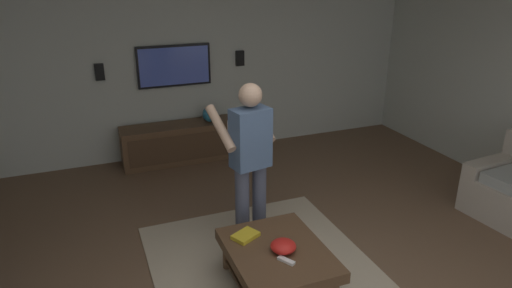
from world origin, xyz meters
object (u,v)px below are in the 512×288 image
(book, at_px, (246,236))
(vase_round, at_px, (210,114))
(person_standing, at_px, (250,155))
(bowl, at_px, (283,246))
(tv, at_px, (174,66))
(media_console, at_px, (183,142))
(coffee_table, at_px, (277,259))
(wall_speaker_right, at_px, (100,72))
(remote_white, at_px, (286,261))
(wall_speaker_left, at_px, (240,58))

(book, xyz_separation_m, vase_round, (2.78, -0.49, 0.24))
(person_standing, height_order, bowl, person_standing)
(tv, bearing_deg, media_console, -0.00)
(person_standing, relative_size, vase_round, 7.45)
(media_console, bearing_deg, vase_round, 85.51)
(coffee_table, distance_m, wall_speaker_right, 3.66)
(bowl, bearing_deg, tv, 2.51)
(coffee_table, height_order, tv, tv)
(coffee_table, height_order, wall_speaker_right, wall_speaker_right)
(person_standing, bearing_deg, remote_white, 164.83)
(tv, xyz_separation_m, wall_speaker_right, (0.01, 0.99, -0.01))
(wall_speaker_right, bearing_deg, wall_speaker_left, -90.00)
(coffee_table, distance_m, wall_speaker_left, 3.61)
(bowl, xyz_separation_m, wall_speaker_right, (3.38, 1.14, 0.88))
(wall_speaker_left, bearing_deg, wall_speaker_right, 90.00)
(remote_white, bearing_deg, book, 171.26)
(remote_white, height_order, wall_speaker_right, wall_speaker_right)
(tv, relative_size, book, 4.69)
(wall_speaker_right, bearing_deg, person_standing, -155.10)
(remote_white, bearing_deg, wall_speaker_right, 166.76)
(media_console, relative_size, remote_white, 11.33)
(vase_round, relative_size, wall_speaker_right, 1.00)
(bowl, relative_size, wall_speaker_right, 0.98)
(person_standing, distance_m, wall_speaker_left, 2.68)
(bowl, distance_m, remote_white, 0.15)
(vase_round, bearing_deg, book, 170.02)
(bowl, xyz_separation_m, vase_round, (3.09, -0.27, 0.21))
(remote_white, xyz_separation_m, vase_round, (3.24, -0.31, 0.25))
(tv, height_order, wall_speaker_right, tv)
(tv, distance_m, book, 3.19)
(book, relative_size, vase_round, 1.00)
(tv, distance_m, bowl, 3.48)
(remote_white, xyz_separation_m, wall_speaker_right, (3.52, 1.10, 0.91))
(coffee_table, relative_size, vase_round, 4.55)
(media_console, relative_size, book, 7.73)
(bowl, bearing_deg, vase_round, -4.97)
(media_console, relative_size, wall_speaker_right, 7.73)
(person_standing, bearing_deg, wall_speaker_left, -28.97)
(remote_white, relative_size, book, 0.68)
(tv, relative_size, wall_speaker_left, 4.69)
(wall_speaker_right, bearing_deg, coffee_table, -161.57)
(bowl, distance_m, book, 0.38)
(wall_speaker_left, bearing_deg, person_standing, 162.31)
(tv, height_order, bowl, tv)
(tv, distance_m, wall_speaker_left, 0.98)
(media_console, distance_m, wall_speaker_right, 1.47)
(person_standing, distance_m, remote_white, 1.13)
(media_console, distance_m, person_standing, 2.37)
(person_standing, height_order, wall_speaker_left, person_standing)
(coffee_table, xyz_separation_m, tv, (3.32, 0.12, 1.04))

